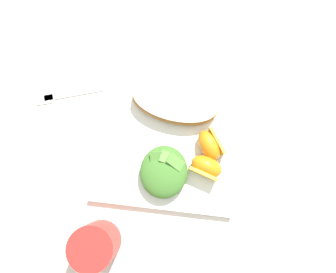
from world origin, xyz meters
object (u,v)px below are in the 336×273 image
(orange_wedge_middle, at_px, (210,144))
(paper_napkin, at_px, (237,45))
(orange_wedge_front, at_px, (206,167))
(metal_fork, at_px, (73,93))
(white_plate, at_px, (168,138))
(cheesy_pizza_bread, at_px, (175,103))
(drinking_red_cup, at_px, (96,245))
(green_salad_pile, at_px, (164,172))

(orange_wedge_middle, relative_size, paper_napkin, 0.63)
(orange_wedge_front, bearing_deg, metal_fork, 66.80)
(white_plate, xyz_separation_m, cheesy_pizza_bread, (0.07, -0.01, 0.03))
(orange_wedge_middle, height_order, paper_napkin, orange_wedge_middle)
(white_plate, relative_size, orange_wedge_front, 4.12)
(metal_fork, bearing_deg, orange_wedge_front, -113.20)
(white_plate, relative_size, cheesy_pizza_bread, 1.57)
(white_plate, xyz_separation_m, orange_wedge_middle, (-0.01, -0.08, 0.03))
(orange_wedge_front, distance_m, paper_napkin, 0.27)
(orange_wedge_front, height_order, drinking_red_cup, drinking_red_cup)
(metal_fork, bearing_deg, green_salad_pile, -124.20)
(metal_fork, distance_m, drinking_red_cup, 0.30)
(paper_napkin, height_order, drinking_red_cup, drinking_red_cup)
(white_plate, relative_size, metal_fork, 1.51)
(orange_wedge_front, bearing_deg, green_salad_pile, 102.95)
(paper_napkin, bearing_deg, orange_wedge_middle, 169.88)
(white_plate, bearing_deg, paper_napkin, -29.65)
(paper_napkin, height_order, metal_fork, metal_fork)
(metal_fork, bearing_deg, orange_wedge_middle, -105.16)
(paper_napkin, xyz_separation_m, metal_fork, (-0.14, 0.32, 0.00))
(green_salad_pile, height_order, orange_wedge_middle, green_salad_pile)
(orange_wedge_front, relative_size, orange_wedge_middle, 0.97)
(green_salad_pile, distance_m, paper_napkin, 0.31)
(cheesy_pizza_bread, relative_size, metal_fork, 0.96)
(orange_wedge_front, xyz_separation_m, drinking_red_cup, (-0.16, 0.18, 0.02))
(orange_wedge_front, distance_m, orange_wedge_middle, 0.04)
(orange_wedge_middle, relative_size, metal_fork, 0.38)
(cheesy_pizza_bread, bearing_deg, orange_wedge_middle, -133.41)
(white_plate, height_order, paper_napkin, white_plate)
(white_plate, relative_size, drinking_red_cup, 2.68)
(green_salad_pile, bearing_deg, metal_fork, 55.80)
(green_salad_pile, relative_size, drinking_red_cup, 0.96)
(paper_napkin, xyz_separation_m, drinking_red_cup, (-0.43, 0.23, 0.05))
(cheesy_pizza_bread, height_order, paper_napkin, cheesy_pizza_bread)
(drinking_red_cup, bearing_deg, orange_wedge_middle, -42.36)
(cheesy_pizza_bread, bearing_deg, metal_fork, 88.66)
(paper_napkin, bearing_deg, orange_wedge_front, 170.82)
(cheesy_pizza_bread, distance_m, green_salad_pile, 0.13)
(green_salad_pile, xyz_separation_m, paper_napkin, (0.28, -0.12, -0.03))
(cheesy_pizza_bread, bearing_deg, drinking_red_cup, 158.30)
(green_salad_pile, height_order, metal_fork, green_salad_pile)
(white_plate, xyz_separation_m, drinking_red_cup, (-0.21, 0.11, 0.04))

